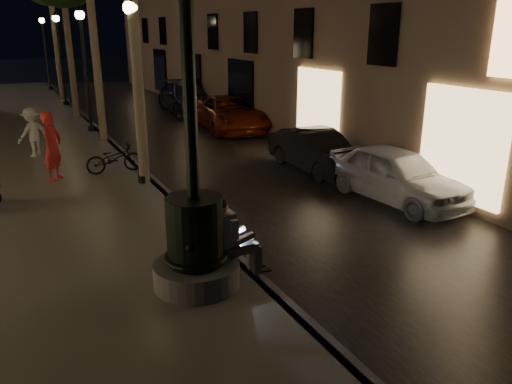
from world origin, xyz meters
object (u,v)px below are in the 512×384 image
lamp_curb_a (135,67)px  lamp_curb_d (45,43)px  fountain_lamppost (195,227)px  car_third (229,113)px  bicycle (114,158)px  car_rear (186,97)px  pedestrian_white (32,132)px  lamp_curb_c (59,47)px  car_front (396,174)px  seated_man_laptop (231,236)px  car_second (317,151)px  lamp_curb_b (84,54)px  pedestrian_red (52,146)px

lamp_curb_a → lamp_curb_d: 24.00m
fountain_lamppost → car_third: fountain_lamppost is taller
bicycle → car_rear: bearing=-28.5°
pedestrian_white → bicycle: (1.91, -3.11, -0.37)m
lamp_curb_c → car_rear: (5.50, -3.94, -2.48)m
pedestrian_white → car_front: bearing=104.8°
seated_man_laptop → car_second: seated_man_laptop is taller
lamp_curb_b → bicycle: (-0.46, -6.67, -2.62)m
car_third → pedestrian_red: bearing=-139.9°
lamp_curb_d → car_third: 18.44m
car_rear → pedestrian_white: bearing=-132.7°
car_rear → pedestrian_red: bearing=-122.0°
car_second → car_rear: size_ratio=0.74×
car_front → lamp_curb_a: bearing=141.3°
seated_man_laptop → car_rear: size_ratio=0.27×
pedestrian_red → pedestrian_white: bearing=39.8°
car_front → car_rear: (0.04, 15.85, 0.07)m
fountain_lamppost → car_second: (5.90, 5.39, -0.58)m
car_second → pedestrian_white: size_ratio=2.44×
car_third → lamp_curb_d: bearing=113.0°
pedestrian_red → fountain_lamppost: bearing=-135.4°
fountain_lamppost → lamp_curb_a: fountain_lamppost is taller
car_front → car_second: (-0.26, 3.18, -0.05)m
lamp_curb_a → car_rear: size_ratio=0.93×
lamp_curb_b → pedestrian_white: lamp_curb_b is taller
lamp_curb_a → pedestrian_red: (-2.06, 1.36, -2.10)m
lamp_curb_d → car_second: (5.20, -24.61, -2.60)m
lamp_curb_a → seated_man_laptop: bearing=-90.8°
lamp_curb_c → lamp_curb_a: bearing=-90.0°
seated_man_laptop → lamp_curb_b: size_ratio=0.29×
lamp_curb_d → car_third: bearing=-72.5°
lamp_curb_d → car_front: bearing=-78.9°
lamp_curb_b → pedestrian_white: size_ratio=3.06×
lamp_curb_d → bicycle: 22.83m
seated_man_laptop → pedestrian_red: bearing=105.0°
lamp_curb_a → pedestrian_white: bearing=118.1°
fountain_lamppost → car_second: bearing=42.4°
lamp_curb_a → lamp_curb_d: size_ratio=1.00×
lamp_curb_b → lamp_curb_a: bearing=-90.0°
car_front → lamp_curb_c: bearing=101.5°
car_front → car_second: car_front is taller
car_rear → bicycle: bearing=-115.8°
lamp_curb_b → car_second: 10.39m
pedestrian_red → seated_man_laptop: bearing=-130.8°
lamp_curb_a → bicycle: size_ratio=3.02×
car_front → car_second: bearing=90.7°
fountain_lamppost → car_rear: bearing=71.1°
fountain_lamppost → pedestrian_red: size_ratio=2.78×
seated_man_laptop → bicycle: (-0.37, 7.33, -0.32)m
lamp_curb_c → bicycle: (-0.46, -14.67, -2.62)m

